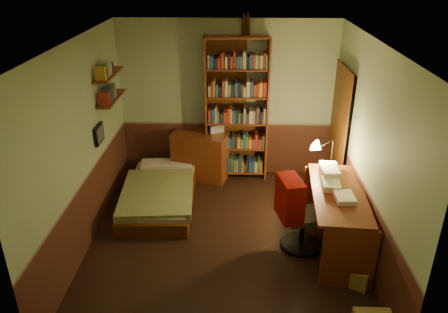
{
  "coord_description": "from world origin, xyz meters",
  "views": [
    {
      "loc": [
        0.16,
        -4.86,
        3.49
      ],
      "look_at": [
        0.0,
        0.25,
        1.1
      ],
      "focal_mm": 35.0,
      "sensor_mm": 36.0,
      "label": 1
    }
  ],
  "objects_px": {
    "mini_stereo": "(216,128)",
    "office_chair": "(303,218)",
    "bookshelf": "(236,110)",
    "bed": "(159,187)",
    "cardboard_box_b": "(356,276)",
    "desk": "(335,220)",
    "desk_lamp": "(333,143)",
    "dresser": "(200,156)"
  },
  "relations": [
    {
      "from": "bookshelf",
      "to": "cardboard_box_b",
      "type": "xyz_separation_m",
      "value": [
        1.41,
        -2.69,
        -1.07
      ]
    },
    {
      "from": "cardboard_box_b",
      "to": "dresser",
      "type": "bearing_deg",
      "value": 127.59
    },
    {
      "from": "bookshelf",
      "to": "desk_lamp",
      "type": "height_order",
      "value": "bookshelf"
    },
    {
      "from": "bookshelf",
      "to": "office_chair",
      "type": "bearing_deg",
      "value": -71.12
    },
    {
      "from": "office_chair",
      "to": "cardboard_box_b",
      "type": "distance_m",
      "value": 0.94
    },
    {
      "from": "desk",
      "to": "cardboard_box_b",
      "type": "height_order",
      "value": "desk"
    },
    {
      "from": "mini_stereo",
      "to": "cardboard_box_b",
      "type": "distance_m",
      "value": 3.33
    },
    {
      "from": "bed",
      "to": "cardboard_box_b",
      "type": "height_order",
      "value": "bed"
    },
    {
      "from": "desk_lamp",
      "to": "office_chair",
      "type": "xyz_separation_m",
      "value": [
        -0.45,
        -0.77,
        -0.71
      ]
    },
    {
      "from": "cardboard_box_b",
      "to": "desk",
      "type": "bearing_deg",
      "value": 101.02
    },
    {
      "from": "bed",
      "to": "mini_stereo",
      "type": "relative_size",
      "value": 7.84
    },
    {
      "from": "mini_stereo",
      "to": "office_chair",
      "type": "relative_size",
      "value": 0.27
    },
    {
      "from": "bed",
      "to": "bookshelf",
      "type": "bearing_deg",
      "value": 38.29
    },
    {
      "from": "bed",
      "to": "desk_lamp",
      "type": "height_order",
      "value": "desk_lamp"
    },
    {
      "from": "bed",
      "to": "mini_stereo",
      "type": "distance_m",
      "value": 1.41
    },
    {
      "from": "bed",
      "to": "mini_stereo",
      "type": "height_order",
      "value": "mini_stereo"
    },
    {
      "from": "desk_lamp",
      "to": "cardboard_box_b",
      "type": "xyz_separation_m",
      "value": [
        0.09,
        -1.46,
        -1.04
      ]
    },
    {
      "from": "mini_stereo",
      "to": "office_chair",
      "type": "distance_m",
      "value": 2.41
    },
    {
      "from": "bookshelf",
      "to": "desk",
      "type": "distance_m",
      "value": 2.49
    },
    {
      "from": "office_chair",
      "to": "cardboard_box_b",
      "type": "height_order",
      "value": "office_chair"
    },
    {
      "from": "cardboard_box_b",
      "to": "office_chair",
      "type": "bearing_deg",
      "value": 128.11
    },
    {
      "from": "desk",
      "to": "cardboard_box_b",
      "type": "xyz_separation_m",
      "value": [
        0.13,
        -0.69,
        -0.31
      ]
    },
    {
      "from": "mini_stereo",
      "to": "bookshelf",
      "type": "relative_size",
      "value": 0.1
    },
    {
      "from": "bookshelf",
      "to": "cardboard_box_b",
      "type": "bearing_deg",
      "value": -66.96
    },
    {
      "from": "cardboard_box_b",
      "to": "desk_lamp",
      "type": "bearing_deg",
      "value": 93.48
    },
    {
      "from": "desk_lamp",
      "to": "cardboard_box_b",
      "type": "bearing_deg",
      "value": -68.28
    },
    {
      "from": "bookshelf",
      "to": "desk_lamp",
      "type": "distance_m",
      "value": 1.81
    },
    {
      "from": "mini_stereo",
      "to": "office_chair",
      "type": "xyz_separation_m",
      "value": [
        1.21,
        -2.04,
        -0.42
      ]
    },
    {
      "from": "dresser",
      "to": "desk",
      "type": "relative_size",
      "value": 0.58
    },
    {
      "from": "bookshelf",
      "to": "desk_lamp",
      "type": "relative_size",
      "value": 3.65
    },
    {
      "from": "cardboard_box_b",
      "to": "mini_stereo",
      "type": "bearing_deg",
      "value": 122.68
    },
    {
      "from": "bed",
      "to": "desk_lamp",
      "type": "bearing_deg",
      "value": -7.72
    },
    {
      "from": "mini_stereo",
      "to": "desk",
      "type": "relative_size",
      "value": 0.15
    },
    {
      "from": "mini_stereo",
      "to": "desk",
      "type": "distance_m",
      "value": 2.64
    },
    {
      "from": "bed",
      "to": "desk",
      "type": "distance_m",
      "value": 2.65
    },
    {
      "from": "bookshelf",
      "to": "cardboard_box_b",
      "type": "distance_m",
      "value": 3.22
    },
    {
      "from": "desk_lamp",
      "to": "cardboard_box_b",
      "type": "height_order",
      "value": "desk_lamp"
    },
    {
      "from": "office_chair",
      "to": "mini_stereo",
      "type": "bearing_deg",
      "value": 107.67
    },
    {
      "from": "dresser",
      "to": "bookshelf",
      "type": "relative_size",
      "value": 0.38
    },
    {
      "from": "desk",
      "to": "desk_lamp",
      "type": "bearing_deg",
      "value": 91.04
    },
    {
      "from": "bookshelf",
      "to": "dresser",
      "type": "bearing_deg",
      "value": -176.51
    },
    {
      "from": "dresser",
      "to": "office_chair",
      "type": "xyz_separation_m",
      "value": [
        1.47,
        -1.92,
        0.04
      ]
    }
  ]
}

